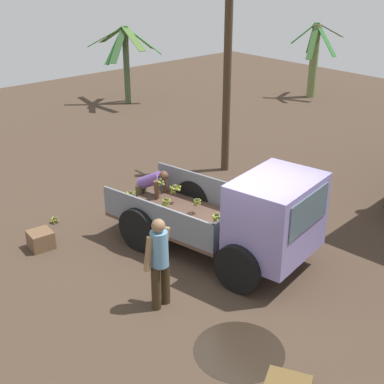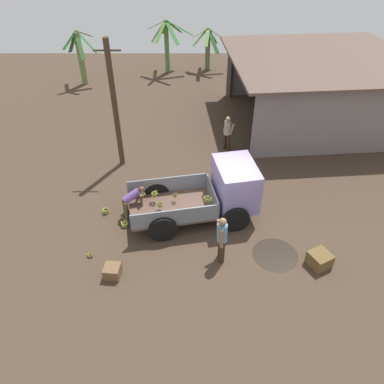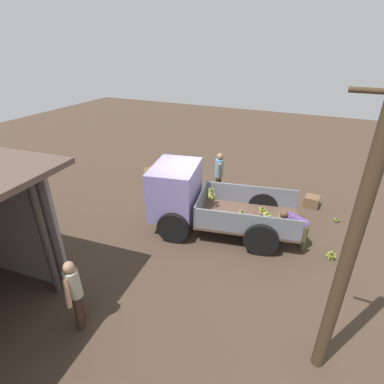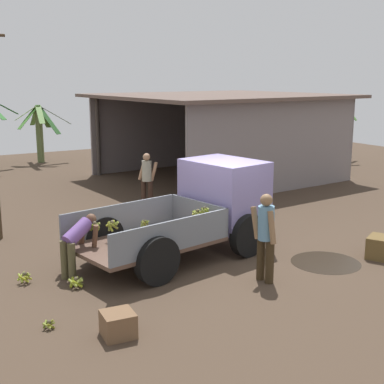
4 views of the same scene
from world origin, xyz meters
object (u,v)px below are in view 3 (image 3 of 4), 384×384
Objects in this scene: cargo_truck at (191,196)px; person_foreground_visitor at (219,173)px; wooden_crate_0 at (312,201)px; banana_bunch_on_ground_0 at (337,220)px; banana_bunch_on_ground_1 at (331,255)px; banana_bunch_on_ground_2 at (303,235)px; wooden_crate_1 at (152,175)px; person_worker_loading at (296,225)px; person_bystander_near_shed at (74,291)px; utility_pole at (352,245)px.

cargo_truck reaches higher than person_foreground_visitor.
cargo_truck reaches higher than wooden_crate_0.
banana_bunch_on_ground_0 is 0.75× the size of banana_bunch_on_ground_1.
wooden_crate_1 reaches higher than banana_bunch_on_ground_2.
wooden_crate_1 is at bearing 168.55° from person_foreground_visitor.
banana_bunch_on_ground_2 is at bearing -134.64° from person_worker_loading.
cargo_truck is 4.22m from banana_bunch_on_ground_1.
cargo_truck is at bearing -19.76° from person_worker_loading.
wooden_crate_0 is 0.78× the size of wooden_crate_1.
person_bystander_near_shed is at bearing 43.01° from banana_bunch_on_ground_1.
utility_pole is 6.89m from person_foreground_visitor.
utility_pole is 24.35× the size of banana_bunch_on_ground_0.
person_worker_loading is 0.86m from banana_bunch_on_ground_2.
banana_bunch_on_ground_1 reaches higher than banana_bunch_on_ground_2.
utility_pole is at bearing 153.69° from person_bystander_near_shed.
cargo_truck reaches higher than person_bystander_near_shed.
wooden_crate_0 is (0.60, -6.09, -2.46)m from utility_pole.
utility_pole is 3.03× the size of person_foreground_visitor.
person_foreground_visitor reaches higher than banana_bunch_on_ground_0.
person_foreground_visitor is at bearing -25.11° from banana_bunch_on_ground_2.
wooden_crate_1 is (6.92, -5.67, -2.41)m from utility_pole.
banana_bunch_on_ground_2 is (-3.33, -0.72, -0.92)m from cargo_truck.
person_bystander_near_shed is (0.66, 6.56, -0.05)m from person_foreground_visitor.
banana_bunch_on_ground_1 is 2.94m from wooden_crate_0.
banana_bunch_on_ground_2 is at bearing 56.97° from banana_bunch_on_ground_0.
person_bystander_near_shed is (0.56, 4.34, -0.13)m from cargo_truck.
cargo_truck is 3.90m from wooden_crate_1.
person_foreground_visitor reaches higher than banana_bunch_on_ground_2.
person_bystander_near_shed reaches higher than banana_bunch_on_ground_0.
banana_bunch_on_ground_1 is (0.12, 2.09, 0.05)m from banana_bunch_on_ground_0.
person_foreground_visitor reaches higher than wooden_crate_0.
person_foreground_visitor is 2.83× the size of wooden_crate_1.
utility_pole is 3.98m from person_worker_loading.
cargo_truck is 3.88× the size of person_worker_loading.
person_worker_loading is (0.89, -3.37, -1.92)m from utility_pole.
banana_bunch_on_ground_0 is at bearing -8.80° from person_foreground_visitor.
wooden_crate_0 is at bearing -150.51° from cargo_truck.
wooden_crate_1 is at bearing -110.90° from person_bystander_near_shed.
wooden_crate_1 is (2.38, -6.79, -0.67)m from person_bystander_near_shed.
banana_bunch_on_ground_1 is at bearing -92.26° from utility_pole.
wooden_crate_1 reaches higher than banana_bunch_on_ground_0.
banana_bunch_on_ground_1 is 0.96× the size of banana_bunch_on_ground_2.
wooden_crate_1 is at bearing -50.71° from cargo_truck.
person_bystander_near_shed is 5.45× the size of banana_bunch_on_ground_2.
person_foreground_visitor is at bearing -54.48° from utility_pole.
person_bystander_near_shed is (4.54, 1.12, -1.75)m from utility_pole.
banana_bunch_on_ground_2 is 6.50m from wooden_crate_1.
person_worker_loading reaches higher than wooden_crate_1.
banana_bunch_on_ground_1 is 7.46m from wooden_crate_1.
person_bystander_near_shed is at bearing 28.19° from person_worker_loading.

